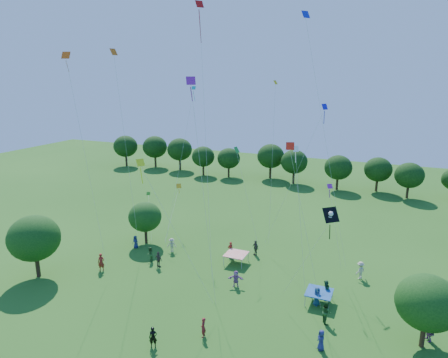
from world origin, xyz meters
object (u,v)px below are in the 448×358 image
man_in_black (153,337)px  red_high_kite (202,55)px  near_tree_west (34,238)px  near_tree_north (145,217)px  near_tree_east (427,303)px  pirate_kite (330,217)px  tent_blue (319,292)px  tent_red_stripe (236,254)px

man_in_black → red_high_kite: (-2.67, 14.01, 20.37)m
near_tree_west → near_tree_north: 12.26m
red_high_kite → near_tree_east: bearing=-16.6°
near_tree_west → red_high_kite: size_ratio=0.25×
near_tree_east → pirate_kite: (-6.90, -2.10, 6.20)m
near_tree_east → man_in_black: 19.86m
near_tree_east → tent_blue: size_ratio=2.55×
man_in_black → near_tree_east: bearing=-6.6°
tent_red_stripe → man_in_black: 14.94m
tent_red_stripe → tent_blue: bearing=-24.4°
near_tree_west → pirate_kite: bearing=2.5°
near_tree_west → near_tree_east: bearing=5.4°
near_tree_north → red_high_kite: bearing=-10.9°
near_tree_west → tent_red_stripe: 20.06m
man_in_black → pirate_kite: size_ratio=0.18×
pirate_kite → red_high_kite: bearing=149.0°
near_tree_north → pirate_kite: 25.25m
pirate_kite → near_tree_west: bearing=-177.5°
near_tree_north → pirate_kite: size_ratio=0.55×
tent_red_stripe → tent_blue: size_ratio=1.00×
near_tree_west → tent_blue: 27.21m
near_tree_west → pirate_kite: size_ratio=0.69×
near_tree_east → tent_blue: near_tree_east is taller
man_in_black → pirate_kite: bearing=-2.8°
near_tree_west → tent_blue: bearing=13.0°
pirate_kite → tent_red_stripe: bearing=138.9°
near_tree_west → near_tree_east: size_ratio=1.12×
near_tree_east → near_tree_west: bearing=-174.6°
pirate_kite → red_high_kite: size_ratio=0.37×
near_tree_west → tent_red_stripe: size_ratio=2.86×
tent_blue → man_in_black: 14.65m
near_tree_west → red_high_kite: 23.83m
near_tree_east → man_in_black: (-18.04, -7.82, -2.80)m
near_tree_north → tent_red_stripe: (11.75, -0.71, -2.25)m
tent_blue → near_tree_east: bearing=-19.5°
pirate_kite → red_high_kite: red_high_kite is taller
tent_red_stripe → red_high_kite: bearing=-164.3°
near_tree_west → near_tree_east: 34.49m
tent_red_stripe → pirate_kite: 16.51m
red_high_kite → tent_red_stripe: bearing=15.7°
near_tree_west → near_tree_north: size_ratio=1.25×
near_tree_north → tent_red_stripe: near_tree_north is taller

